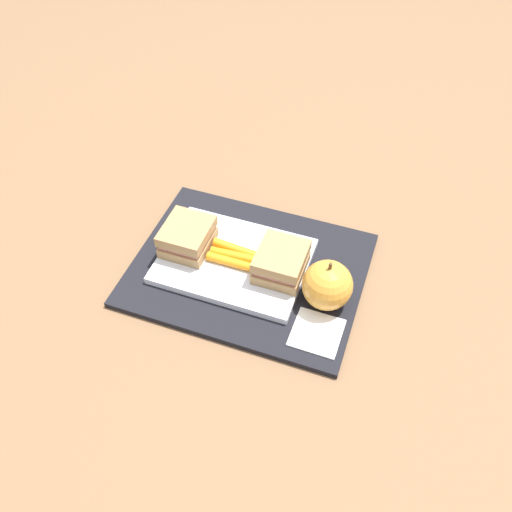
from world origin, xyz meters
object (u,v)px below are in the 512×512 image
(sandwich_half_right, at_px, (281,262))
(apple, at_px, (327,285))
(carrot_sticks_bundle, at_px, (233,255))
(sandwich_half_left, at_px, (187,237))
(paper_napkin, at_px, (317,333))
(food_tray, at_px, (234,261))

(sandwich_half_right, distance_m, apple, 0.08)
(sandwich_half_right, xyz_separation_m, carrot_sticks_bundle, (-0.08, -0.00, -0.01))
(sandwich_half_left, height_order, apple, apple)
(sandwich_half_left, xyz_separation_m, paper_napkin, (0.24, -0.08, -0.03))
(apple, relative_size, paper_napkin, 1.23)
(paper_napkin, bearing_deg, food_tray, 152.44)
(food_tray, height_order, sandwich_half_right, sandwich_half_right)
(sandwich_half_left, distance_m, carrot_sticks_bundle, 0.08)
(paper_napkin, bearing_deg, sandwich_half_right, 134.48)
(sandwich_half_right, xyz_separation_m, paper_napkin, (0.08, -0.08, -0.03))
(food_tray, bearing_deg, sandwich_half_left, 180.00)
(sandwich_half_right, bearing_deg, carrot_sticks_bundle, -179.93)
(sandwich_half_right, relative_size, paper_napkin, 1.14)
(apple, bearing_deg, sandwich_half_left, 174.38)
(food_tray, distance_m, sandwich_half_left, 0.08)
(food_tray, xyz_separation_m, paper_napkin, (0.16, -0.08, -0.00))
(food_tray, bearing_deg, sandwich_half_right, 0.00)
(food_tray, bearing_deg, apple, -8.39)
(sandwich_half_right, bearing_deg, paper_napkin, -45.52)
(sandwich_half_left, relative_size, paper_napkin, 1.14)
(apple, height_order, paper_napkin, apple)
(sandwich_half_right, distance_m, paper_napkin, 0.12)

